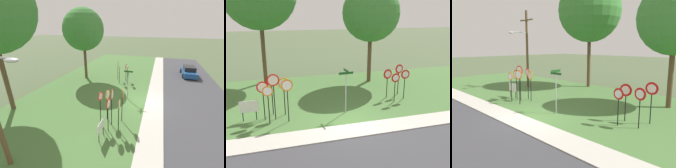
{
  "view_description": "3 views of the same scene",
  "coord_description": "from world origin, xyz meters",
  "views": [
    {
      "loc": [
        -12.92,
        -0.77,
        6.88
      ],
      "look_at": [
        0.09,
        3.34,
        1.48
      ],
      "focal_mm": 24.22,
      "sensor_mm": 36.0,
      "label": 1
    },
    {
      "loc": [
        -4.68,
        -12.65,
        6.36
      ],
      "look_at": [
        -0.13,
        2.27,
        1.87
      ],
      "focal_mm": 40.2,
      "sensor_mm": 36.0,
      "label": 2
    },
    {
      "loc": [
        10.68,
        -7.73,
        4.42
      ],
      "look_at": [
        -0.68,
        3.43,
        1.69
      ],
      "focal_mm": 35.84,
      "sensor_mm": 36.0,
      "label": 3
    }
  ],
  "objects": [
    {
      "name": "yield_sign_near_right",
      "position": [
        5.33,
        3.09,
        1.69
      ],
      "size": [
        0.69,
        0.12,
        2.23
      ],
      "rotation": [
        0.0,
        0.0,
        -0.1
      ],
      "color": "black",
      "rests_on": "grass_median"
    },
    {
      "name": "stop_sign_far_left",
      "position": [
        -4.56,
        1.39,
        1.69
      ],
      "size": [
        0.61,
        0.11,
        2.33
      ],
      "rotation": [
        0.0,
        0.0,
        0.07
      ],
      "color": "black",
      "rests_on": "grass_median"
    },
    {
      "name": "utility_pole",
      "position": [
        -8.93,
        5.95,
        4.35
      ],
      "size": [
        2.1,
        2.26,
        7.93
      ],
      "color": "brown",
      "rests_on": "grass_median"
    },
    {
      "name": "stop_sign_center_tall",
      "position": [
        -3.46,
        1.42,
        1.93
      ],
      "size": [
        0.69,
        0.14,
        2.61
      ],
      "rotation": [
        0.0,
        0.0,
        0.17
      ],
      "color": "black",
      "rests_on": "grass_median"
    },
    {
      "name": "yield_sign_near_left",
      "position": [
        4.18,
        3.64,
        1.69
      ],
      "size": [
        0.74,
        0.13,
        2.23
      ],
      "rotation": [
        0.0,
        0.0,
        0.12
      ],
      "color": "black",
      "rests_on": "grass_median"
    },
    {
      "name": "yield_sign_far_right",
      "position": [
        5.45,
        4.19,
        1.84
      ],
      "size": [
        0.72,
        0.13,
        2.41
      ],
      "rotation": [
        0.0,
        0.0,
        0.13
      ],
      "color": "black",
      "rests_on": "grass_median"
    },
    {
      "name": "stop_sign_far_right",
      "position": [
        -4.29,
        2.8,
        1.87
      ],
      "size": [
        0.62,
        0.13,
        2.57
      ],
      "rotation": [
        0.0,
        0.0,
        -0.16
      ],
      "color": "black",
      "rests_on": "grass_median"
    },
    {
      "name": "oak_tree_right",
      "position": [
        4.83,
        8.53,
        6.26
      ],
      "size": [
        5.09,
        5.09,
        8.78
      ],
      "color": "brown",
      "rests_on": "grass_median"
    },
    {
      "name": "notice_board",
      "position": [
        -5.69,
        2.25,
        0.87
      ],
      "size": [
        1.1,
        0.06,
        1.25
      ],
      "rotation": [
        0.0,
        0.0,
        0.01
      ],
      "color": "black",
      "rests_on": "grass_median"
    },
    {
      "name": "street_name_post",
      "position": [
        0.25,
        1.79,
        1.76
      ],
      "size": [
        0.96,
        0.82,
        2.88
      ],
      "rotation": [
        0.0,
        0.0,
        0.04
      ],
      "color": "#9EA0A8",
      "rests_on": "grass_median"
    },
    {
      "name": "oak_tree_left",
      "position": [
        -4.53,
        10.92,
        8.0
      ],
      "size": [
        6.5,
        6.5,
        11.22
      ],
      "color": "brown",
      "rests_on": "grass_median"
    },
    {
      "name": "stop_sign_near_left",
      "position": [
        -3.56,
        2.54,
        1.81
      ],
      "size": [
        0.7,
        0.11,
        2.44
      ],
      "rotation": [
        0.0,
        0.0,
        -0.08
      ],
      "color": "black",
      "rests_on": "grass_median"
    },
    {
      "name": "stop_sign_far_center",
      "position": [
        -4.2,
        1.99,
        2.11
      ],
      "size": [
        0.73,
        0.12,
        2.85
      ],
      "rotation": [
        0.0,
        0.0,
        0.11
      ],
      "color": "black",
      "rests_on": "grass_median"
    },
    {
      "name": "yield_sign_far_left",
      "position": [
        4.3,
        2.67,
        1.61
      ],
      "size": [
        0.66,
        0.11,
        2.13
      ],
      "rotation": [
        0.0,
        0.0,
        -0.05
      ],
      "color": "black",
      "rests_on": "grass_median"
    },
    {
      "name": "grass_median",
      "position": [
        0.0,
        6.0,
        0.02
      ],
      "size": [
        44.0,
        12.0,
        0.04
      ],
      "primitive_type": "cube",
      "color": "#477038",
      "rests_on": "ground_plane"
    },
    {
      "name": "ground_plane",
      "position": [
        0.0,
        0.0,
        0.0
      ],
      "size": [
        160.0,
        160.0,
        0.0
      ],
      "primitive_type": "plane",
      "color": "#4C5B3D"
    },
    {
      "name": "sidewalk_strip",
      "position": [
        0.0,
        -0.8,
        0.03
      ],
      "size": [
        44.0,
        1.6,
        0.06
      ],
      "primitive_type": "cube",
      "color": "#BCB7AD",
      "rests_on": "ground_plane"
    },
    {
      "name": "stop_sign_near_right",
      "position": [
        -4.82,
        2.04,
        1.81
      ],
      "size": [
        0.7,
        0.09,
        2.44
      ],
      "rotation": [
        0.0,
        0.0,
        -0.01
      ],
      "color": "black",
      "rests_on": "grass_median"
    }
  ]
}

